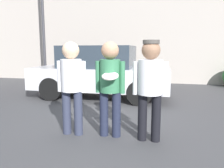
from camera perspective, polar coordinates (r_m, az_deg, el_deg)
The scene contains 6 objects.
ground_plane at distance 4.18m, azimuth -0.30°, elevation -11.92°, with size 56.00×56.00×0.00m, color #3F3F42.
storefront_building at distance 10.22m, azimuth 8.29°, elevation 13.11°, with size 24.00×0.22×4.45m.
person_left at distance 3.82m, azimuth -10.53°, elevation 0.86°, with size 0.52×0.35×1.62m.
person_middle_with_frisbee at distance 3.67m, azimuth -0.51°, elevation 0.63°, with size 0.51×0.54×1.62m.
person_right at distance 3.53m, azimuth 9.92°, elevation 0.67°, with size 0.56×0.39×1.64m.
parked_car_near at distance 6.87m, azimuth -3.15°, elevation 3.12°, with size 4.21×1.79×1.61m.
Camera 1 is at (0.92, -3.80, 1.48)m, focal length 35.00 mm.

